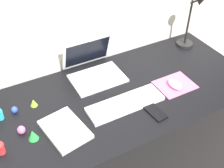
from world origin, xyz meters
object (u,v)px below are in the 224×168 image
object	(u,v)px
toy_figurine_lime	(34,103)
toy_figurine_red	(0,147)
cell_phone	(155,112)
toy_figurine_pink	(21,130)
keyboard	(125,104)
desk_lamp	(191,24)
toy_figurine_blue	(14,110)
notebook_pad	(65,129)
mouse	(175,84)
laptop	(93,66)
toy_figurine_green	(33,135)

from	to	relation	value
toy_figurine_lime	toy_figurine_red	xyz separation A→B (m)	(-0.21, -0.23, 0.02)
cell_phone	toy_figurine_pink	xyz separation A→B (m)	(-0.63, 0.19, 0.02)
keyboard	desk_lamp	size ratio (longest dim) A/B	1.14
toy_figurine_blue	toy_figurine_lime	xyz separation A→B (m)	(0.10, 0.00, 0.00)
desk_lamp	toy_figurine_blue	xyz separation A→B (m)	(-1.17, -0.07, -0.15)
toy_figurine_blue	cell_phone	bearing A→B (deg)	-28.42
keyboard	toy_figurine_lime	xyz separation A→B (m)	(-0.42, 0.22, 0.01)
desk_lamp	notebook_pad	size ratio (longest dim) A/B	1.50
desk_lamp	toy_figurine_blue	world-z (taller)	desk_lamp
mouse	toy_figurine_lime	bearing A→B (deg)	162.70
cell_phone	toy_figurine_pink	distance (m)	0.66
mouse	toy_figurine_pink	xyz separation A→B (m)	(-0.84, 0.07, 0.00)
laptop	toy_figurine_lime	distance (m)	0.40
toy_figurine_pink	toy_figurine_green	bearing A→B (deg)	-57.34
keyboard	desk_lamp	bearing A→B (deg)	24.27
toy_figurine_pink	keyboard	bearing A→B (deg)	-7.40
desk_lamp	notebook_pad	world-z (taller)	desk_lamp
mouse	laptop	bearing A→B (deg)	136.32
toy_figurine_red	laptop	bearing A→B (deg)	28.39
mouse	cell_phone	size ratio (longest dim) A/B	0.75
desk_lamp	keyboard	bearing A→B (deg)	-155.73
mouse	toy_figurine_lime	distance (m)	0.77
desk_lamp	toy_figurine_green	world-z (taller)	desk_lamp
desk_lamp	toy_figurine_green	xyz separation A→B (m)	(-1.14, -0.29, -0.14)
cell_phone	mouse	bearing A→B (deg)	22.35
toy_figurine_pink	toy_figurine_red	world-z (taller)	toy_figurine_red
toy_figurine_pink	toy_figurine_green	world-z (taller)	toy_figurine_green
keyboard	toy_figurine_lime	size ratio (longest dim) A/B	9.92
mouse	notebook_pad	xyz separation A→B (m)	(-0.66, -0.01, -0.01)
laptop	desk_lamp	bearing A→B (deg)	-2.43
laptop	toy_figurine_lime	bearing A→B (deg)	-165.73
toy_figurine_pink	toy_figurine_lime	xyz separation A→B (m)	(0.10, 0.16, -0.00)
mouse	cell_phone	world-z (taller)	mouse
cell_phone	toy_figurine_red	size ratio (longest dim) A/B	1.86
toy_figurine_pink	mouse	bearing A→B (deg)	-5.02
toy_figurine_green	toy_figurine_lime	size ratio (longest dim) A/B	1.29
keyboard	mouse	bearing A→B (deg)	-1.06
notebook_pad	toy_figurine_lime	distance (m)	0.25
notebook_pad	toy_figurine_green	world-z (taller)	toy_figurine_green
cell_phone	notebook_pad	world-z (taller)	notebook_pad
cell_phone	toy_figurine_red	xyz separation A→B (m)	(-0.74, 0.12, 0.03)
notebook_pad	toy_figurine_pink	size ratio (longest dim) A/B	5.69
laptop	toy_figurine_green	size ratio (longest dim) A/B	5.64
cell_phone	toy_figurine_lime	xyz separation A→B (m)	(-0.52, 0.34, 0.02)
laptop	toy_figurine_red	bearing A→B (deg)	-151.61
laptop	toy_figurine_blue	world-z (taller)	laptop
laptop	toy_figurine_pink	world-z (taller)	laptop
laptop	toy_figurine_lime	xyz separation A→B (m)	(-0.39, -0.10, -0.03)
toy_figurine_pink	toy_figurine_blue	bearing A→B (deg)	88.54
notebook_pad	toy_figurine_red	xyz separation A→B (m)	(-0.29, 0.01, 0.03)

